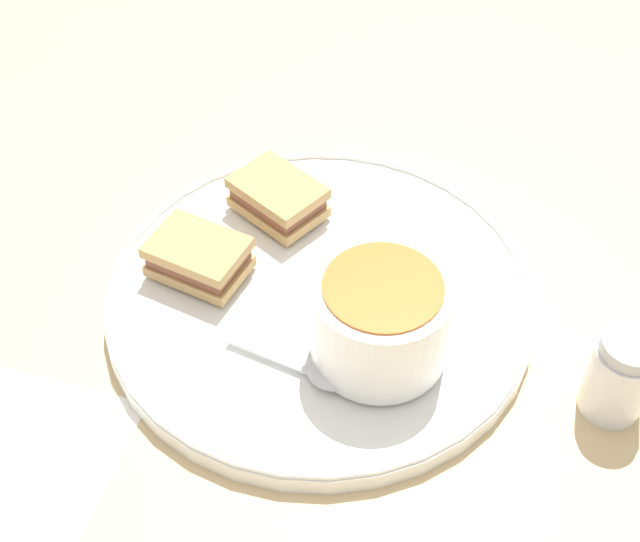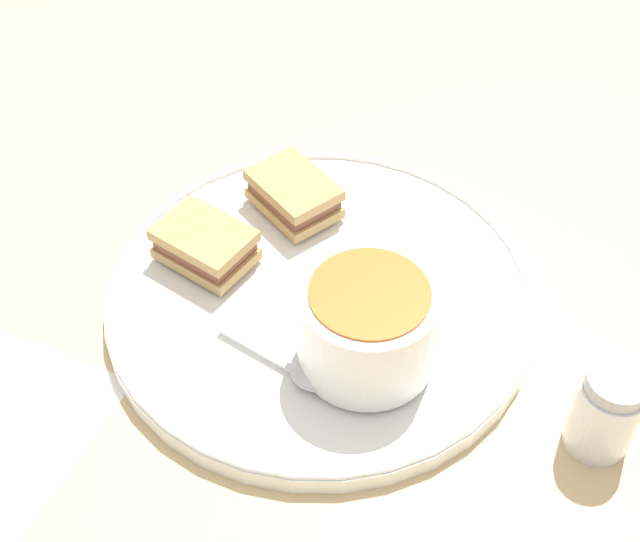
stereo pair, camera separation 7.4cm
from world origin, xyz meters
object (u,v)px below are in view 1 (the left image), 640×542
spoon (320,374)px  salt_shaker (620,375)px  sandwich_half_far (198,257)px  sandwich_half_near (278,197)px  soup_bowl (381,319)px

spoon → salt_shaker: salt_shaker is taller
sandwich_half_far → salt_shaker: size_ratio=1.17×
spoon → sandwich_half_near: bearing=127.5°
spoon → sandwich_half_near: size_ratio=1.33×
sandwich_half_near → salt_shaker: salt_shaker is taller
spoon → sandwich_half_far: (0.01, 0.15, 0.01)m
spoon → sandwich_half_far: bearing=158.3°
spoon → soup_bowl: bearing=56.3°
sandwich_half_far → salt_shaker: 0.35m
spoon → sandwich_half_far: size_ratio=1.17×
sandwich_half_far → spoon: bearing=-95.0°
soup_bowl → spoon: bearing=163.0°
soup_bowl → spoon: (-0.05, 0.02, -0.03)m
soup_bowl → sandwich_half_near: (0.06, 0.17, -0.02)m
sandwich_half_far → salt_shaker: bearing=-67.8°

